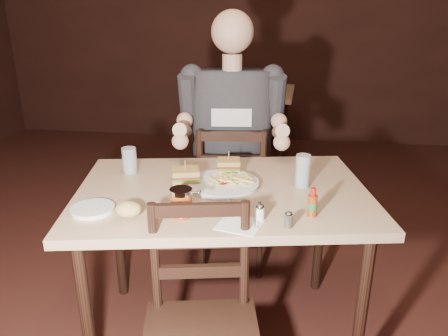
# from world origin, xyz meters

# --- Properties ---
(room_shell) EXTENTS (7.00, 7.00, 7.00)m
(room_shell) POSITION_xyz_m (0.00, 0.00, 1.40)
(room_shell) COLOR black
(room_shell) RESTS_ON ground
(main_table) EXTENTS (1.39, 1.06, 0.77)m
(main_table) POSITION_xyz_m (0.10, 0.12, 0.69)
(main_table) COLOR tan
(main_table) RESTS_ON ground
(bg_table) EXTENTS (0.84, 0.84, 0.77)m
(bg_table) POSITION_xyz_m (0.03, 2.50, 0.68)
(bg_table) COLOR tan
(bg_table) RESTS_ON ground
(chair_far) EXTENTS (0.46, 0.50, 0.91)m
(chair_far) POSITION_xyz_m (0.07, 0.75, 0.45)
(chair_far) COLOR black
(chair_far) RESTS_ON ground
(bg_chair_far) EXTENTS (0.53, 0.56, 0.90)m
(bg_chair_far) POSITION_xyz_m (0.03, 3.05, 0.45)
(bg_chair_far) COLOR black
(bg_chair_far) RESTS_ON ground
(bg_chair_near) EXTENTS (0.51, 0.54, 0.97)m
(bg_chair_near) POSITION_xyz_m (0.03, 1.95, 0.48)
(bg_chair_near) COLOR black
(bg_chair_near) RESTS_ON ground
(diner) EXTENTS (0.64, 0.53, 1.04)m
(diner) POSITION_xyz_m (0.07, 0.70, 0.99)
(diner) COLOR #333137
(diner) RESTS_ON chair_far
(dinner_plate) EXTENTS (0.36, 0.36, 0.02)m
(dinner_plate) POSITION_xyz_m (0.10, 0.14, 0.78)
(dinner_plate) COLOR white
(dinner_plate) RESTS_ON main_table
(sandwich_left) EXTENTS (0.14, 0.13, 0.10)m
(sandwich_left) POSITION_xyz_m (-0.07, 0.14, 0.84)
(sandwich_left) COLOR tan
(sandwich_left) RESTS_ON dinner_plate
(sandwich_right) EXTENTS (0.12, 0.10, 0.09)m
(sandwich_right) POSITION_xyz_m (0.11, 0.29, 0.83)
(sandwich_right) COLOR tan
(sandwich_right) RESTS_ON dinner_plate
(fries_pile) EXTENTS (0.25, 0.20, 0.04)m
(fries_pile) POSITION_xyz_m (0.14, 0.16, 0.81)
(fries_pile) COLOR #EDD36B
(fries_pile) RESTS_ON dinner_plate
(ketchup_dollop) EXTENTS (0.05, 0.05, 0.01)m
(ketchup_dollop) POSITION_xyz_m (0.10, 0.13, 0.79)
(ketchup_dollop) COLOR maroon
(ketchup_dollop) RESTS_ON dinner_plate
(glass_left) EXTENTS (0.08, 0.08, 0.13)m
(glass_left) POSITION_xyz_m (-0.36, 0.25, 0.83)
(glass_left) COLOR silver
(glass_left) RESTS_ON main_table
(glass_right) EXTENTS (0.07, 0.07, 0.15)m
(glass_right) POSITION_xyz_m (0.45, 0.20, 0.84)
(glass_right) COLOR silver
(glass_right) RESTS_ON main_table
(hot_sauce) EXTENTS (0.04, 0.04, 0.12)m
(hot_sauce) POSITION_xyz_m (0.48, -0.09, 0.83)
(hot_sauce) COLOR maroon
(hot_sauce) RESTS_ON main_table
(salt_shaker) EXTENTS (0.04, 0.04, 0.06)m
(salt_shaker) POSITION_xyz_m (0.28, -0.16, 0.80)
(salt_shaker) COLOR white
(salt_shaker) RESTS_ON main_table
(pepper_shaker) EXTENTS (0.04, 0.04, 0.06)m
(pepper_shaker) POSITION_xyz_m (0.39, -0.20, 0.80)
(pepper_shaker) COLOR #38332D
(pepper_shaker) RESTS_ON main_table
(syrup_dispenser) EXTENTS (0.10, 0.10, 0.11)m
(syrup_dispenser) POSITION_xyz_m (-0.01, -0.16, 0.83)
(syrup_dispenser) COLOR maroon
(syrup_dispenser) RESTS_ON main_table
(napkin) EXTENTS (0.18, 0.18, 0.00)m
(napkin) POSITION_xyz_m (0.21, -0.20, 0.77)
(napkin) COLOR white
(napkin) RESTS_ON main_table
(knife) EXTENTS (0.01, 0.21, 0.01)m
(knife) POSITION_xyz_m (0.27, -0.12, 0.78)
(knife) COLOR silver
(knife) RESTS_ON napkin
(fork) EXTENTS (0.06, 0.15, 0.00)m
(fork) POSITION_xyz_m (0.13, -0.08, 0.78)
(fork) COLOR silver
(fork) RESTS_ON napkin
(side_plate) EXTENTS (0.19, 0.19, 0.01)m
(side_plate) POSITION_xyz_m (-0.37, -0.17, 0.78)
(side_plate) COLOR white
(side_plate) RESTS_ON main_table
(bread_roll) EXTENTS (0.11, 0.10, 0.06)m
(bread_roll) POSITION_xyz_m (-0.20, -0.22, 0.81)
(bread_roll) COLOR tan
(bread_roll) RESTS_ON side_plate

